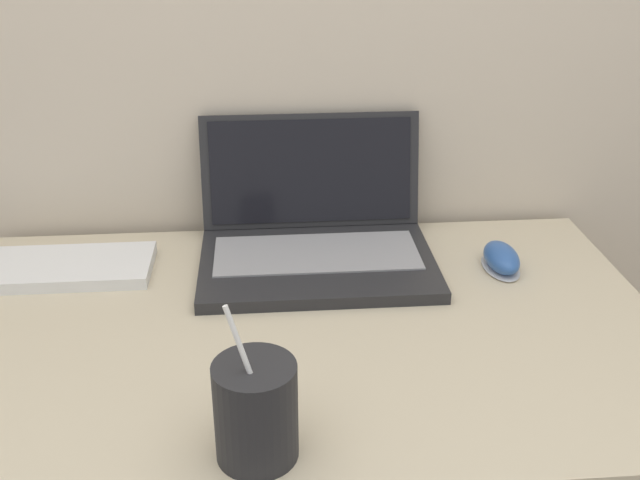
{
  "coord_description": "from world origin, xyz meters",
  "views": [
    {
      "loc": [
        -0.05,
        -0.6,
        1.31
      ],
      "look_at": [
        0.04,
        0.46,
        0.8
      ],
      "focal_mm": 42.0,
      "sensor_mm": 36.0,
      "label": 1
    }
  ],
  "objects_px": {
    "laptop": "(315,233)",
    "computer_mouse": "(501,259)",
    "external_keyboard": "(26,269)",
    "drink_cup": "(256,410)"
  },
  "relations": [
    {
      "from": "computer_mouse",
      "to": "external_keyboard",
      "type": "relative_size",
      "value": 0.26
    },
    {
      "from": "drink_cup",
      "to": "external_keyboard",
      "type": "height_order",
      "value": "drink_cup"
    },
    {
      "from": "computer_mouse",
      "to": "laptop",
      "type": "bearing_deg",
      "value": 167.35
    },
    {
      "from": "drink_cup",
      "to": "computer_mouse",
      "type": "xyz_separation_m",
      "value": [
        0.41,
        0.42,
        -0.04
      ]
    },
    {
      "from": "laptop",
      "to": "computer_mouse",
      "type": "relative_size",
      "value": 3.65
    },
    {
      "from": "drink_cup",
      "to": "external_keyboard",
      "type": "bearing_deg",
      "value": 129.33
    },
    {
      "from": "external_keyboard",
      "to": "laptop",
      "type": "bearing_deg",
      "value": 3.03
    },
    {
      "from": "laptop",
      "to": "drink_cup",
      "type": "distance_m",
      "value": 0.5
    },
    {
      "from": "laptop",
      "to": "drink_cup",
      "type": "bearing_deg",
      "value": -101.9
    },
    {
      "from": "laptop",
      "to": "drink_cup",
      "type": "relative_size",
      "value": 1.96
    }
  ]
}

